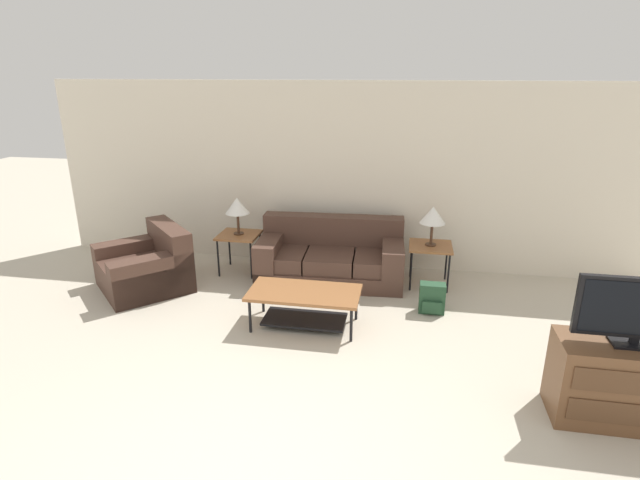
# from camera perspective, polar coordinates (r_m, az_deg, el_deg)

# --- Properties ---
(wall_back) EXTENTS (8.51, 0.06, 2.60)m
(wall_back) POSITION_cam_1_polar(r_m,az_deg,el_deg) (7.10, 2.41, 7.26)
(wall_back) COLOR silver
(wall_back) RESTS_ON ground_plane
(couch) EXTENTS (1.98, 1.02, 0.82)m
(couch) POSITION_cam_1_polar(r_m,az_deg,el_deg) (6.79, 1.26, -2.13)
(couch) COLOR #4C3328
(couch) RESTS_ON ground_plane
(armchair) EXTENTS (1.47, 1.47, 0.80)m
(armchair) POSITION_cam_1_polar(r_m,az_deg,el_deg) (6.91, -19.17, -2.95)
(armchair) COLOR #4C3328
(armchair) RESTS_ON ground_plane
(coffee_table) EXTENTS (1.23, 0.62, 0.42)m
(coffee_table) POSITION_cam_1_polar(r_m,az_deg,el_deg) (5.56, -1.80, -6.88)
(coffee_table) COLOR #935B33
(coffee_table) RESTS_ON ground_plane
(side_table_left) EXTENTS (0.55, 0.53, 0.56)m
(side_table_left) POSITION_cam_1_polar(r_m,az_deg,el_deg) (7.05, -9.25, 0.25)
(side_table_left) COLOR #935B33
(side_table_left) RESTS_ON ground_plane
(side_table_right) EXTENTS (0.55, 0.53, 0.56)m
(side_table_right) POSITION_cam_1_polar(r_m,az_deg,el_deg) (6.68, 12.50, -1.02)
(side_table_right) COLOR #935B33
(side_table_right) RESTS_ON ground_plane
(table_lamp_left) EXTENTS (0.33, 0.33, 0.52)m
(table_lamp_left) POSITION_cam_1_polar(r_m,az_deg,el_deg) (6.92, -9.44, 3.83)
(table_lamp_left) COLOR #472D1E
(table_lamp_left) RESTS_ON side_table_left
(table_lamp_right) EXTENTS (0.33, 0.33, 0.52)m
(table_lamp_right) POSITION_cam_1_polar(r_m,az_deg,el_deg) (6.54, 12.78, 2.73)
(table_lamp_right) COLOR #472D1E
(table_lamp_right) RESTS_ON side_table_right
(tv_console) EXTENTS (1.09, 0.50, 0.69)m
(tv_console) POSITION_cam_1_polar(r_m,az_deg,el_deg) (4.84, 31.44, -13.73)
(tv_console) COLOR brown
(tv_console) RESTS_ON ground_plane
(backpack) EXTENTS (0.30, 0.24, 0.36)m
(backpack) POSITION_cam_1_polar(r_m,az_deg,el_deg) (6.06, 12.68, -6.55)
(backpack) COLOR #23472D
(backpack) RESTS_ON ground_plane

